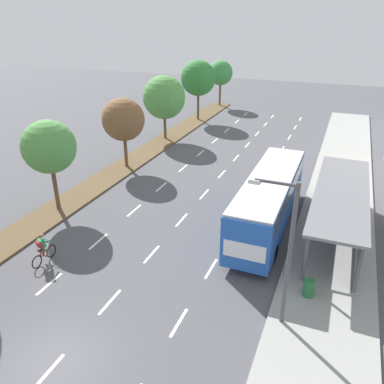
# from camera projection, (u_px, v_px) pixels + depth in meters

# --- Properties ---
(ground_plane) EXTENTS (140.00, 140.00, 0.00)m
(ground_plane) POSITION_uv_depth(u_px,v_px,m) (55.00, 365.00, 14.73)
(ground_plane) COLOR #4C4C51
(median_strip) EXTENTS (2.60, 52.00, 0.12)m
(median_strip) POSITION_uv_depth(u_px,v_px,m) (131.00, 162.00, 34.32)
(median_strip) COLOR brown
(median_strip) RESTS_ON ground
(sidewalk_right) EXTENTS (4.50, 52.00, 0.15)m
(sidewalk_right) POSITION_uv_depth(u_px,v_px,m) (340.00, 194.00, 28.36)
(sidewalk_right) COLOR gray
(sidewalk_right) RESTS_ON ground
(lane_divider_left) EXTENTS (0.14, 47.91, 0.01)m
(lane_divider_left) POSITION_uv_depth(u_px,v_px,m) (173.00, 177.00, 31.42)
(lane_divider_left) COLOR white
(lane_divider_left) RESTS_ON ground
(lane_divider_center) EXTENTS (0.14, 47.91, 0.01)m
(lane_divider_center) POSITION_uv_depth(u_px,v_px,m) (214.00, 183.00, 30.23)
(lane_divider_center) COLOR white
(lane_divider_center) RESTS_ON ground
(lane_divider_right) EXTENTS (0.14, 47.91, 0.01)m
(lane_divider_right) POSITION_uv_depth(u_px,v_px,m) (258.00, 191.00, 29.04)
(lane_divider_right) COLOR white
(lane_divider_right) RESTS_ON ground
(bus_shelter) EXTENTS (2.90, 11.34, 2.86)m
(bus_shelter) POSITION_uv_depth(u_px,v_px,m) (344.00, 210.00, 22.21)
(bus_shelter) COLOR gray
(bus_shelter) RESTS_ON sidewalk_right
(bus) EXTENTS (2.54, 11.29, 3.37)m
(bus) POSITION_uv_depth(u_px,v_px,m) (269.00, 197.00, 23.30)
(bus) COLOR #2356B2
(bus) RESTS_ON ground
(cyclist) EXTENTS (0.46, 1.82, 1.71)m
(cyclist) POSITION_uv_depth(u_px,v_px,m) (43.00, 250.00, 20.43)
(cyclist) COLOR black
(cyclist) RESTS_ON ground
(median_tree_second) EXTENTS (3.42, 3.42, 6.05)m
(median_tree_second) POSITION_uv_depth(u_px,v_px,m) (49.00, 147.00, 24.38)
(median_tree_second) COLOR brown
(median_tree_second) RESTS_ON median_strip
(median_tree_third) EXTENTS (3.52, 3.52, 5.82)m
(median_tree_third) POSITION_uv_depth(u_px,v_px,m) (123.00, 120.00, 31.64)
(median_tree_third) COLOR brown
(median_tree_third) RESTS_ON median_strip
(median_tree_fourth) EXTENTS (4.32, 4.32, 6.39)m
(median_tree_fourth) POSITION_uv_depth(u_px,v_px,m) (164.00, 97.00, 38.93)
(median_tree_fourth) COLOR brown
(median_tree_fourth) RESTS_ON median_strip
(median_tree_fifth) EXTENTS (4.13, 4.13, 7.00)m
(median_tree_fifth) POSITION_uv_depth(u_px,v_px,m) (198.00, 78.00, 45.72)
(median_tree_fifth) COLOR brown
(median_tree_fifth) RESTS_ON median_strip
(median_tree_farthest) EXTENTS (3.32, 3.32, 6.09)m
(median_tree_farthest) POSITION_uv_depth(u_px,v_px,m) (221.00, 73.00, 53.16)
(median_tree_farthest) COLOR brown
(median_tree_farthest) RESTS_ON median_strip
(streetlight) EXTENTS (1.91, 0.24, 6.50)m
(streetlight) POSITION_uv_depth(u_px,v_px,m) (286.00, 246.00, 15.10)
(streetlight) COLOR #4C4C51
(streetlight) RESTS_ON sidewalk_right
(trash_bin) EXTENTS (0.52, 0.52, 0.85)m
(trash_bin) POSITION_uv_depth(u_px,v_px,m) (309.00, 288.00, 17.95)
(trash_bin) COLOR #286B38
(trash_bin) RESTS_ON sidewalk_right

